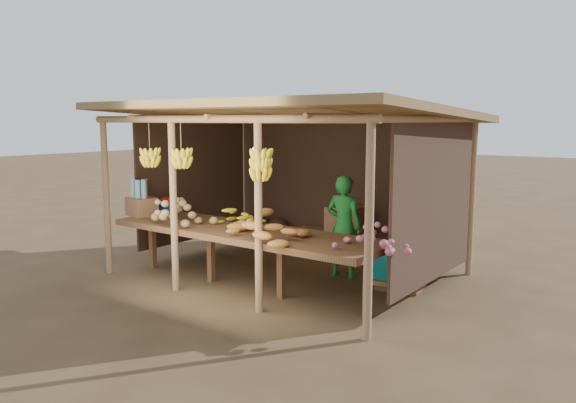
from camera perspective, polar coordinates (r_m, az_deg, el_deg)
The scene contains 13 objects.
ground at distance 8.14m, azimuth -0.00°, elevation -7.34°, with size 60.00×60.00×0.00m, color brown.
stall_structure at distance 7.84m, azimuth -0.28°, elevation 6.31°, with size 4.70×3.50×2.43m.
counter at distance 7.24m, azimuth -4.49°, elevation -3.30°, with size 3.90×1.05×0.80m.
potato_heap at distance 7.77m, azimuth -11.55°, elevation -0.83°, with size 1.02×0.61×0.37m, color tan, non-canonical shape.
sweet_potato_heap at distance 6.70m, azimuth -2.90°, elevation -2.11°, with size 1.13×0.68×0.36m, color #BB7430, non-canonical shape.
onion_heap at distance 6.03m, azimuth 8.44°, elevation -3.40°, with size 0.82×0.49×0.36m, color #BD5B73, non-canonical shape.
banana_pile at distance 7.58m, azimuth -5.10°, elevation -1.00°, with size 0.53×0.32×0.34m, color yellow, non-canonical shape.
tomato_basin at distance 8.84m, azimuth -12.02°, elevation -0.38°, with size 0.41×0.41×0.21m.
bottle_box at distance 8.49m, azimuth -14.65°, elevation -0.02°, with size 0.49×0.42×0.54m.
vendor at distance 7.87m, azimuth 5.70°, elevation -2.53°, with size 0.52×0.34×1.44m, color #1B7C2B.
tarp_crate at distance 7.51m, azimuth 11.38°, elevation -6.45°, with size 0.69×0.62×0.74m.
carton_stack at distance 8.93m, azimuth 4.70°, elevation -3.51°, with size 1.15×0.49×0.84m.
burlap_sacks at distance 9.78m, azimuth -2.03°, elevation -3.05°, with size 0.88×0.46×0.62m.
Camera 1 is at (4.67, -6.29, 2.19)m, focal length 35.00 mm.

